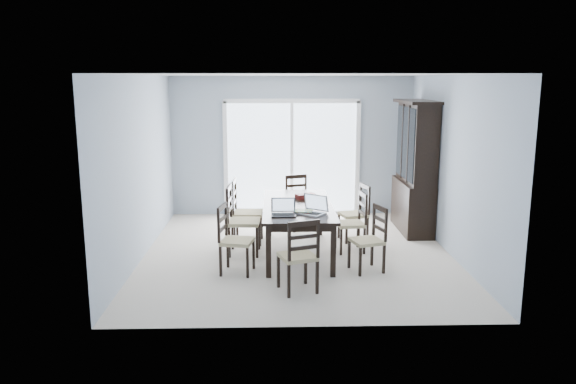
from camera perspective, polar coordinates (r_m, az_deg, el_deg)
name	(u,v)px	position (r m, az deg, el deg)	size (l,w,h in m)	color
floor	(297,253)	(8.38, 0.96, -6.26)	(5.00, 5.00, 0.00)	beige
ceiling	(298,75)	(7.98, 1.02, 11.82)	(5.00, 5.00, 0.00)	white
back_wall	(292,146)	(10.55, 0.38, 4.68)	(4.50, 0.02, 2.60)	#8F9CAB
wall_left	(140,168)	(8.28, -14.77, 2.41)	(0.02, 5.00, 2.60)	#8F9CAB
wall_right	(453,166)	(8.48, 16.38, 2.52)	(0.02, 5.00, 2.60)	#8F9CAB
balcony	(290,205)	(11.77, 0.21, -1.28)	(4.50, 2.00, 0.10)	gray
railing	(289,169)	(12.63, 0.07, 2.38)	(4.50, 0.06, 1.10)	#99999E
dining_table	(298,209)	(8.20, 0.98, -1.78)	(1.00, 2.20, 0.75)	black
china_hutch	(415,168)	(9.64, 12.77, 2.36)	(0.50, 1.38, 2.20)	black
sliding_door	(292,158)	(10.55, 0.39, 3.51)	(2.52, 0.05, 2.18)	silver
chair_left_near	(230,232)	(7.47, -5.89, -4.01)	(0.48, 0.47, 1.07)	black
chair_left_mid	(237,212)	(8.25, -5.19, -2.07)	(0.48, 0.47, 1.18)	black
chair_left_far	(242,204)	(8.80, -4.74, -1.25)	(0.47, 0.46, 1.17)	black
chair_right_near	(373,232)	(7.61, 8.62, -3.99)	(0.49, 0.48, 1.02)	black
chair_right_mid	(356,215)	(8.42, 6.92, -2.38)	(0.44, 0.43, 1.03)	black
chair_right_far	(359,206)	(9.00, 7.19, -1.45)	(0.48, 0.47, 1.04)	black
chair_end_near	(300,248)	(6.71, 1.27, -5.72)	(0.52, 0.52, 1.07)	black
chair_end_far	(298,196)	(9.66, 1.03, -0.41)	(0.51, 0.52, 1.06)	black
laptop_dark	(284,212)	(7.49, -0.46, -2.02)	(0.33, 0.23, 0.23)	black
laptop_silver	(310,210)	(7.58, 2.28, -1.81)	(0.45, 0.42, 0.25)	#BDBDBF
book_stack	(303,212)	(7.64, 1.53, -2.02)	(0.27, 0.22, 0.04)	maroon
cell_phone	(293,221)	(7.20, 0.50, -2.97)	(0.12, 0.05, 0.01)	black
game_box	(305,196)	(8.56, 1.78, -0.43)	(0.29, 0.15, 0.07)	#521010
hot_tub	(263,178)	(11.82, -2.59, 1.45)	(1.97, 1.77, 0.98)	maroon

